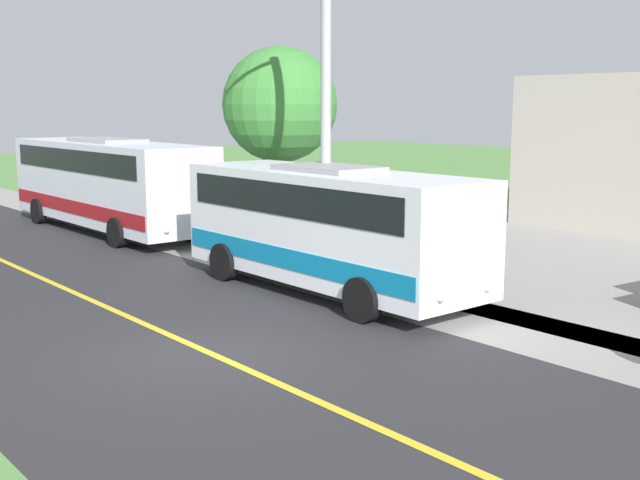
{
  "coord_description": "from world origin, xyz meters",
  "views": [
    {
      "loc": [
        6.76,
        11.05,
        4.12
      ],
      "look_at": [
        -3.5,
        -1.29,
        1.4
      ],
      "focal_mm": 44.3,
      "sensor_mm": 36.0,
      "label": 1
    }
  ],
  "objects_px": {
    "transit_bus_rear": "(109,180)",
    "shuttle_bus_front": "(328,223)",
    "street_light_pole": "(322,86)",
    "tree_curbside": "(280,105)"
  },
  "relations": [
    {
      "from": "street_light_pole",
      "to": "tree_curbside",
      "type": "distance_m",
      "value": 5.57
    },
    {
      "from": "street_light_pole",
      "to": "tree_curbside",
      "type": "bearing_deg",
      "value": -116.99
    },
    {
      "from": "transit_bus_rear",
      "to": "street_light_pole",
      "type": "relative_size",
      "value": 1.24
    },
    {
      "from": "tree_curbside",
      "to": "transit_bus_rear",
      "type": "bearing_deg",
      "value": -63.74
    },
    {
      "from": "transit_bus_rear",
      "to": "tree_curbside",
      "type": "relative_size",
      "value": 1.75
    },
    {
      "from": "shuttle_bus_front",
      "to": "street_light_pole",
      "type": "distance_m",
      "value": 3.1
    },
    {
      "from": "shuttle_bus_front",
      "to": "street_light_pole",
      "type": "height_order",
      "value": "street_light_pole"
    },
    {
      "from": "shuttle_bus_front",
      "to": "street_light_pole",
      "type": "bearing_deg",
      "value": -119.03
    },
    {
      "from": "transit_bus_rear",
      "to": "street_light_pole",
      "type": "bearing_deg",
      "value": 91.71
    },
    {
      "from": "transit_bus_rear",
      "to": "shuttle_bus_front",
      "type": "bearing_deg",
      "value": 89.73
    }
  ]
}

